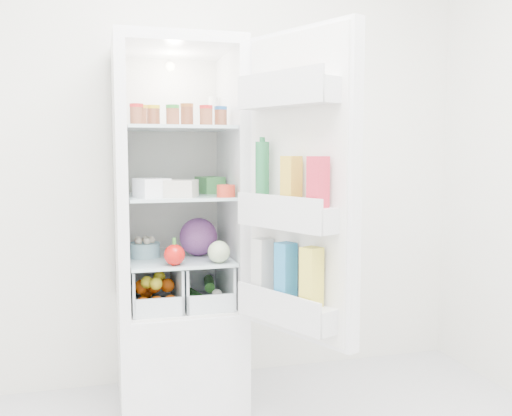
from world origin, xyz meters
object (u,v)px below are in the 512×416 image
object	(u,v)px
red_cabbage	(198,237)
fridge_door	(297,194)
mushroom_bowl	(144,250)
refrigerator	(177,270)

from	to	relation	value
red_cabbage	fridge_door	bearing A→B (deg)	-59.45
fridge_door	mushroom_bowl	bearing A→B (deg)	20.52
red_cabbage	fridge_door	distance (m)	0.69
mushroom_bowl	fridge_door	bearing A→B (deg)	-44.56
refrigerator	red_cabbage	size ratio (longest dim) A/B	9.49
fridge_door	refrigerator	bearing A→B (deg)	10.11
mushroom_bowl	fridge_door	distance (m)	0.89
refrigerator	mushroom_bowl	bearing A→B (deg)	-170.94
refrigerator	mushroom_bowl	xyz separation A→B (m)	(-0.17, -0.03, 0.12)
fridge_door	red_cabbage	bearing A→B (deg)	5.62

